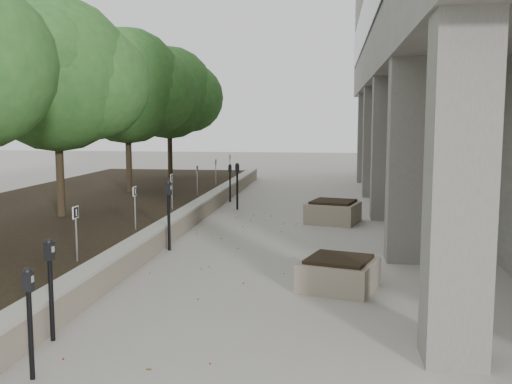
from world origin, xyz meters
The scene contains 20 objects.
ground centered at (0.00, 0.00, 0.00)m, with size 90.00×90.00×0.00m, color #B0ABA2.
retaining_wall centered at (-1.82, 9.00, 0.25)m, with size 0.39×26.00×0.50m, color tan, non-canonical shape.
planting_bed centered at (-5.50, 9.00, 0.20)m, with size 7.00×26.00×0.40m, color #2D2216.
crabapple_tree_3 centered at (-4.80, 8.00, 3.12)m, with size 4.60×4.00×5.44m, color #296024, non-canonical shape.
crabapple_tree_4 centered at (-4.80, 13.00, 3.12)m, with size 4.60×4.00×5.44m, color #296024, non-canonical shape.
crabapple_tree_5 centered at (-4.80, 18.00, 3.12)m, with size 4.60×4.00×5.44m, color #296024, non-canonical shape.
parking_sign_3 centered at (-2.35, 3.50, 0.88)m, with size 0.04×0.22×0.96m, color black, non-canonical shape.
parking_sign_4 centered at (-2.35, 6.50, 0.88)m, with size 0.04×0.22×0.96m, color black, non-canonical shape.
parking_sign_5 centered at (-2.35, 9.50, 0.88)m, with size 0.04×0.22×0.96m, color black, non-canonical shape.
parking_sign_6 centered at (-2.35, 12.50, 0.88)m, with size 0.04×0.22×0.96m, color black, non-canonical shape.
parking_sign_7 centered at (-2.35, 15.50, 0.88)m, with size 0.04×0.22×0.96m, color black, non-canonical shape.
parking_sign_8 centered at (-2.35, 18.50, 0.88)m, with size 0.04×0.22×0.96m, color black, non-canonical shape.
parking_meter_1 centered at (-1.24, -0.12, 0.63)m, with size 0.12×0.09×1.25m, color black, non-canonical shape.
parking_meter_2 centered at (-1.55, 0.98, 0.67)m, with size 0.13×0.09×1.34m, color black, non-canonical shape.
parking_meter_3 centered at (-1.52, 6.26, 0.77)m, with size 0.15×0.11×1.53m, color black, non-canonical shape.
parking_meter_4 centered at (-1.00, 12.20, 0.74)m, with size 0.15×0.10×1.48m, color black, non-canonical shape.
parking_meter_5 centered at (-1.53, 13.88, 0.65)m, with size 0.13×0.09×1.31m, color black, non-canonical shape.
planter_front centered at (2.10, 3.79, 0.27)m, with size 1.16×1.16×0.54m, color tan, non-canonical shape.
planter_back centered at (2.00, 10.25, 0.31)m, with size 1.31×1.31×0.61m, color tan, non-canonical shape.
berry_scatter centered at (-0.10, 5.00, 0.01)m, with size 3.30×14.10×0.02m, color maroon, non-canonical shape.
Camera 1 is at (1.98, -5.85, 2.81)m, focal length 41.17 mm.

